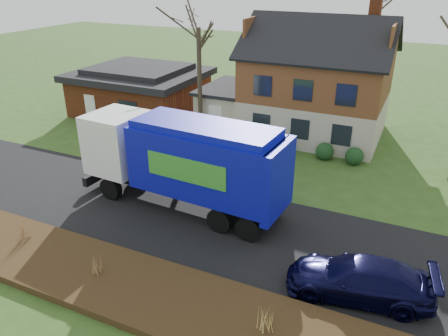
% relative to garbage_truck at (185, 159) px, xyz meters
% --- Properties ---
extents(ground, '(120.00, 120.00, 0.00)m').
position_rel_garbage_truck_xyz_m(ground, '(1.00, -0.97, -2.60)').
color(ground, '#2B4818').
rests_on(ground, ground).
extents(road, '(80.00, 7.00, 0.02)m').
position_rel_garbage_truck_xyz_m(road, '(1.00, -0.97, -2.59)').
color(road, black).
rests_on(road, ground).
extents(mulch_verge, '(80.00, 3.50, 0.30)m').
position_rel_garbage_truck_xyz_m(mulch_verge, '(1.00, -6.27, -2.45)').
color(mulch_verge, black).
rests_on(mulch_verge, ground).
extents(main_house, '(12.95, 8.95, 9.26)m').
position_rel_garbage_truck_xyz_m(main_house, '(2.49, 12.94, 1.43)').
color(main_house, '#BFB19A').
rests_on(main_house, ground).
extents(ranch_house, '(9.80, 8.20, 3.70)m').
position_rel_garbage_truck_xyz_m(ranch_house, '(-11.00, 12.03, -0.79)').
color(ranch_house, brown).
rests_on(ranch_house, ground).
extents(garbage_truck, '(10.69, 3.49, 4.51)m').
position_rel_garbage_truck_xyz_m(garbage_truck, '(0.00, 0.00, 0.00)').
color(garbage_truck, black).
rests_on(garbage_truck, ground).
extents(silver_sedan, '(4.68, 3.09, 1.46)m').
position_rel_garbage_truck_xyz_m(silver_sedan, '(-2.05, 4.18, -1.87)').
color(silver_sedan, '#A9ADB1').
rests_on(silver_sedan, ground).
extents(navy_wagon, '(5.40, 2.82, 1.49)m').
position_rel_garbage_truck_xyz_m(navy_wagon, '(8.77, -3.04, -1.85)').
color(navy_wagon, black).
rests_on(navy_wagon, ground).
extents(tree_front_west, '(3.41, 3.41, 10.15)m').
position_rel_garbage_truck_xyz_m(tree_front_west, '(-4.14, 9.34, 5.76)').
color(tree_front_west, '#382F21').
rests_on(tree_front_west, ground).
extents(grass_clump_west, '(0.37, 0.31, 0.99)m').
position_rel_garbage_truck_xyz_m(grass_clump_west, '(-4.69, -5.82, -1.81)').
color(grass_clump_west, '#996D43').
rests_on(grass_clump_west, mulch_verge).
extents(grass_clump_mid, '(0.30, 0.25, 0.84)m').
position_rel_garbage_truck_xyz_m(grass_clump_mid, '(-0.33, -6.32, -1.88)').
color(grass_clump_mid, '#996F43').
rests_on(grass_clump_mid, mulch_verge).
extents(grass_clump_east, '(0.39, 0.32, 0.97)m').
position_rel_garbage_truck_xyz_m(grass_clump_east, '(6.39, -6.30, -1.82)').
color(grass_clump_east, tan).
rests_on(grass_clump_east, mulch_verge).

